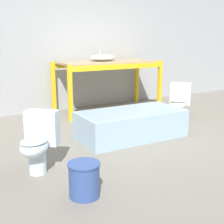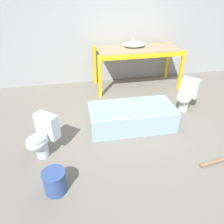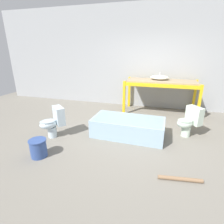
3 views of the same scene
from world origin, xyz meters
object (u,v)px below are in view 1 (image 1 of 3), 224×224
object	(u,v)px
bathtub_main	(131,122)
bucket_white	(84,179)
sink_basin	(103,58)
toilet_far	(179,101)
toilet_near	(38,141)

from	to	relation	value
bathtub_main	bucket_white	world-z (taller)	bathtub_main
sink_basin	bathtub_main	size ratio (longest dim) A/B	0.34
sink_basin	bucket_white	bearing A→B (deg)	-122.00
bucket_white	toilet_far	bearing A→B (deg)	31.32
bathtub_main	bucket_white	xyz separation A→B (m)	(-1.40, -1.27, -0.06)
toilet_far	toilet_near	bearing A→B (deg)	-112.19
sink_basin	toilet_near	world-z (taller)	sink_basin
sink_basin	toilet_far	distance (m)	1.81
toilet_near	bucket_white	xyz separation A→B (m)	(0.18, -0.78, -0.18)
bathtub_main	toilet_near	xyz separation A→B (m)	(-1.57, -0.49, 0.12)
bathtub_main	toilet_near	size ratio (longest dim) A/B	2.39
sink_basin	bucket_white	xyz separation A→B (m)	(-1.95, -3.12, -0.90)
toilet_far	sink_basin	bearing A→B (deg)	167.69
toilet_near	toilet_far	size ratio (longest dim) A/B	1.00
sink_basin	toilet_far	world-z (taller)	sink_basin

